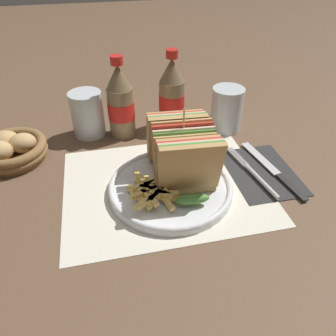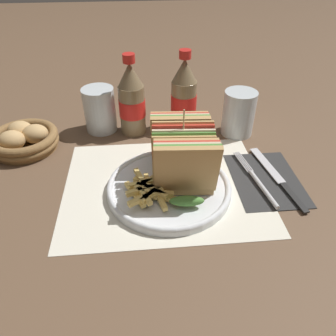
{
  "view_description": "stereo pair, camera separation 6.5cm",
  "coord_description": "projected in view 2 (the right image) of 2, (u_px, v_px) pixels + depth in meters",
  "views": [
    {
      "loc": [
        -0.13,
        -0.48,
        0.43
      ],
      "look_at": [
        -0.01,
        0.02,
        0.04
      ],
      "focal_mm": 35.0,
      "sensor_mm": 36.0,
      "label": 1
    },
    {
      "loc": [
        -0.06,
        -0.49,
        0.43
      ],
      "look_at": [
        -0.01,
        0.02,
        0.04
      ],
      "focal_mm": 35.0,
      "sensor_mm": 36.0,
      "label": 2
    }
  ],
  "objects": [
    {
      "name": "placemat",
      "position": [
        165.0,
        185.0,
        0.67
      ],
      "size": [
        0.41,
        0.32,
        0.0
      ],
      "color": "silver",
      "rests_on": "ground_plane"
    },
    {
      "name": "ground_plane",
      "position": [
        176.0,
        191.0,
        0.66
      ],
      "size": [
        4.0,
        4.0,
        0.0
      ],
      "primitive_type": "plane",
      "color": "brown"
    },
    {
      "name": "knife",
      "position": [
        278.0,
        178.0,
        0.68
      ],
      "size": [
        0.05,
        0.22,
        0.0
      ],
      "rotation": [
        0.0,
        0.0,
        0.16
      ],
      "color": "black",
      "rests_on": "napkin"
    },
    {
      "name": "napkin",
      "position": [
        265.0,
        179.0,
        0.68
      ],
      "size": [
        0.14,
        0.19,
        0.0
      ],
      "color": "#2D2D2D",
      "rests_on": "ground_plane"
    },
    {
      "name": "glass_far",
      "position": [
        100.0,
        112.0,
        0.82
      ],
      "size": [
        0.08,
        0.08,
        0.11
      ],
      "color": "silver",
      "rests_on": "ground_plane"
    },
    {
      "name": "glass_near",
      "position": [
        239.0,
        113.0,
        0.81
      ],
      "size": [
        0.08,
        0.08,
        0.11
      ],
      "color": "silver",
      "rests_on": "ground_plane"
    },
    {
      "name": "bread_basket",
      "position": [
        24.0,
        139.0,
        0.77
      ],
      "size": [
        0.16,
        0.16,
        0.06
      ],
      "color": "olive",
      "rests_on": "ground_plane"
    },
    {
      "name": "coke_bottle_far",
      "position": [
        184.0,
        96.0,
        0.82
      ],
      "size": [
        0.07,
        0.07,
        0.2
      ],
      "color": "#7A6647",
      "rests_on": "ground_plane"
    },
    {
      "name": "coke_bottle_near",
      "position": [
        132.0,
        101.0,
        0.79
      ],
      "size": [
        0.07,
        0.07,
        0.2
      ],
      "color": "#7A6647",
      "rests_on": "ground_plane"
    },
    {
      "name": "fork",
      "position": [
        259.0,
        183.0,
        0.66
      ],
      "size": [
        0.04,
        0.19,
        0.01
      ],
      "rotation": [
        0.0,
        0.0,
        0.16
      ],
      "color": "silver",
      "rests_on": "napkin"
    },
    {
      "name": "plate_main",
      "position": [
        169.0,
        186.0,
        0.65
      ],
      "size": [
        0.25,
        0.25,
        0.02
      ],
      "color": "white",
      "rests_on": "ground_plane"
    },
    {
      "name": "club_sandwich",
      "position": [
        183.0,
        154.0,
        0.63
      ],
      "size": [
        0.12,
        0.2,
        0.16
      ],
      "color": "tan",
      "rests_on": "plate_main"
    },
    {
      "name": "fries_pile",
      "position": [
        149.0,
        190.0,
        0.61
      ],
      "size": [
        0.1,
        0.11,
        0.02
      ],
      "color": "#E5C166",
      "rests_on": "plate_main"
    }
  ]
}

